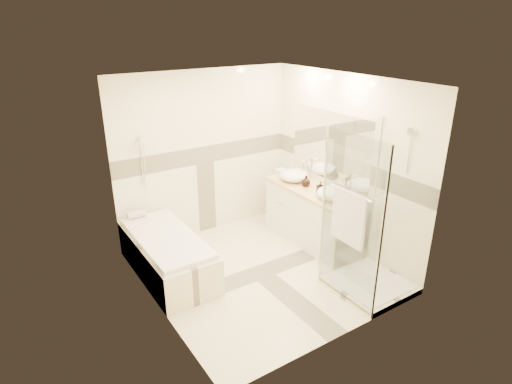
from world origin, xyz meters
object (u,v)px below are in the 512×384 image
amenity_bottle_a (320,187)px  vessel_sink_near (294,175)px  bathtub (167,253)px  shower_enclosure (361,253)px  amenity_bottle_b (306,181)px  vessel_sink_far (332,193)px  vanity (312,216)px

amenity_bottle_a → vessel_sink_near: bearing=90.0°
bathtub → amenity_bottle_a: amenity_bottle_a is taller
shower_enclosure → amenity_bottle_a: shower_enclosure is taller
bathtub → amenity_bottle_b: size_ratio=10.14×
amenity_bottle_b → shower_enclosure: bearing=-100.9°
bathtub → shower_enclosure: shower_enclosure is taller
vessel_sink_far → amenity_bottle_a: bearing=90.0°
bathtub → vessel_sink_far: vessel_sink_far is taller
vessel_sink_near → amenity_bottle_a: (0.00, -0.60, -0.00)m
vanity → amenity_bottle_a: 0.54m
vessel_sink_near → vessel_sink_far: 0.84m
vanity → amenity_bottle_a: (-0.02, -0.17, 0.51)m
vanity → vessel_sink_near: bearing=92.7°
vanity → amenity_bottle_a: size_ratio=9.31×
bathtub → vanity: 2.18m
amenity_bottle_a → amenity_bottle_b: 0.31m
bathtub → vessel_sink_far: (2.13, -0.76, 0.63)m
amenity_bottle_a → shower_enclosure: bearing=-103.9°
amenity_bottle_b → vessel_sink_near: bearing=90.0°
vessel_sink_near → amenity_bottle_a: bearing=-90.0°
shower_enclosure → vessel_sink_far: shower_enclosure is taller
bathtub → amenity_bottle_a: (2.13, -0.52, 0.63)m
shower_enclosure → vessel_sink_near: bearing=80.9°
vessel_sink_far → amenity_bottle_b: vessel_sink_far is taller
bathtub → vanity: bearing=-9.2°
vessel_sink_far → amenity_bottle_a: 0.24m
vanity → shower_enclosure: (-0.29, -1.27, 0.08)m
vanity → vessel_sink_near: vessel_sink_near is taller
vessel_sink_far → amenity_bottle_b: (0.00, 0.56, -0.00)m
vessel_sink_near → amenity_bottle_b: 0.28m
shower_enclosure → vessel_sink_near: (0.27, 1.70, 0.43)m
bathtub → vessel_sink_far: size_ratio=4.02×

